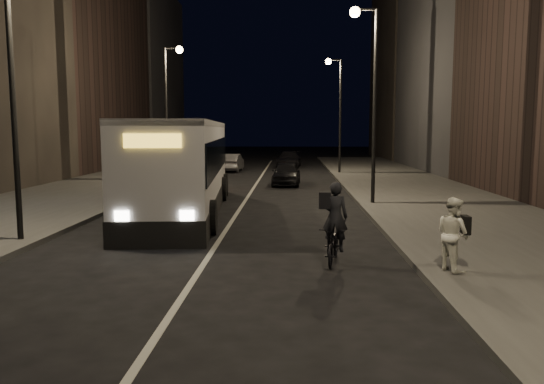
# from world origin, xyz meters

# --- Properties ---
(ground) EXTENTS (180.00, 180.00, 0.00)m
(ground) POSITION_xyz_m (0.00, 0.00, 0.00)
(ground) COLOR black
(ground) RESTS_ON ground
(sidewalk_right) EXTENTS (7.00, 70.00, 0.16)m
(sidewalk_right) POSITION_xyz_m (8.50, 14.00, 0.08)
(sidewalk_right) COLOR #3A3A37
(sidewalk_right) RESTS_ON ground
(sidewalk_left) EXTENTS (7.00, 70.00, 0.16)m
(sidewalk_left) POSITION_xyz_m (-8.50, 14.00, 0.08)
(sidewalk_left) COLOR #3A3A37
(sidewalk_left) RESTS_ON ground
(building_row_right) EXTENTS (8.00, 61.00, 21.00)m
(building_row_right) POSITION_xyz_m (16.00, 27.50, 10.50)
(building_row_right) COLOR black
(building_row_right) RESTS_ON ground
(building_row_left) EXTENTS (8.00, 61.00, 22.00)m
(building_row_left) POSITION_xyz_m (-16.00, 28.50, 11.00)
(building_row_left) COLOR black
(building_row_left) RESTS_ON ground
(streetlight_right_mid) EXTENTS (1.20, 0.44, 8.12)m
(streetlight_right_mid) POSITION_xyz_m (5.33, 12.00, 5.36)
(streetlight_right_mid) COLOR black
(streetlight_right_mid) RESTS_ON sidewalk_right
(streetlight_right_far) EXTENTS (1.20, 0.44, 8.12)m
(streetlight_right_far) POSITION_xyz_m (5.33, 28.00, 5.36)
(streetlight_right_far) COLOR black
(streetlight_right_far) RESTS_ON sidewalk_right
(streetlight_left_near) EXTENTS (1.20, 0.44, 8.12)m
(streetlight_left_near) POSITION_xyz_m (-5.33, 4.00, 5.36)
(streetlight_left_near) COLOR black
(streetlight_left_near) RESTS_ON sidewalk_left
(streetlight_left_far) EXTENTS (1.20, 0.44, 8.12)m
(streetlight_left_far) POSITION_xyz_m (-5.33, 22.00, 5.36)
(streetlight_left_far) COLOR black
(streetlight_left_far) RESTS_ON sidewalk_left
(city_bus) EXTENTS (3.96, 13.38, 3.56)m
(city_bus) POSITION_xyz_m (-2.15, 10.09, 1.94)
(city_bus) COLOR silver
(city_bus) RESTS_ON ground
(cyclist_on_bicycle) EXTENTS (0.92, 1.85, 2.03)m
(cyclist_on_bicycle) POSITION_xyz_m (3.18, 2.14, 0.68)
(cyclist_on_bicycle) COLOR black
(cyclist_on_bicycle) RESTS_ON ground
(pedestrian_woman) EXTENTS (0.87, 0.97, 1.64)m
(pedestrian_woman) POSITION_xyz_m (5.69, 1.01, 0.98)
(pedestrian_woman) COLOR silver
(pedestrian_woman) RESTS_ON sidewalk_right
(car_near) EXTENTS (1.75, 4.04, 1.36)m
(car_near) POSITION_xyz_m (1.81, 20.50, 0.68)
(car_near) COLOR black
(car_near) RESTS_ON ground
(car_mid) EXTENTS (1.63, 4.24, 1.38)m
(car_mid) POSITION_xyz_m (-2.58, 30.50, 0.69)
(car_mid) COLOR #3C3D3F
(car_mid) RESTS_ON ground
(car_far) EXTENTS (2.34, 4.91, 1.38)m
(car_far) POSITION_xyz_m (1.91, 35.19, 0.69)
(car_far) COLOR black
(car_far) RESTS_ON ground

